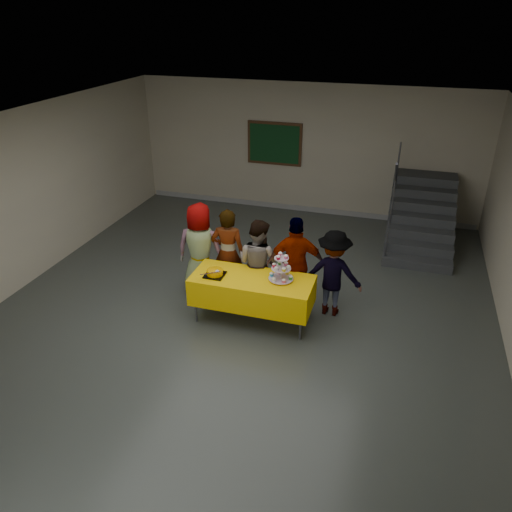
{
  "coord_description": "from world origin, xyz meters",
  "views": [
    {
      "loc": [
        2.23,
        -6.22,
        4.53
      ],
      "look_at": [
        0.23,
        0.33,
        1.05
      ],
      "focal_mm": 35.0,
      "sensor_mm": 36.0,
      "label": 1
    }
  ],
  "objects_px": {
    "bake_table": "(252,290)",
    "cupcake_stand": "(281,270)",
    "bear_cake": "(215,272)",
    "schoolchild_a": "(200,249)",
    "schoolchild_c": "(258,263)",
    "schoolchild_e": "(333,273)",
    "schoolchild_d": "(296,265)",
    "staircase": "(420,217)",
    "noticeboard": "(274,144)",
    "schoolchild_b": "(228,254)"
  },
  "relations": [
    {
      "from": "noticeboard",
      "to": "schoolchild_e",
      "type": "bearing_deg",
      "value": -63.39
    },
    {
      "from": "bake_table",
      "to": "schoolchild_e",
      "type": "bearing_deg",
      "value": 27.59
    },
    {
      "from": "schoolchild_c",
      "to": "noticeboard",
      "type": "relative_size",
      "value": 1.16
    },
    {
      "from": "schoolchild_c",
      "to": "staircase",
      "type": "bearing_deg",
      "value": -107.67
    },
    {
      "from": "bear_cake",
      "to": "staircase",
      "type": "distance_m",
      "value": 5.11
    },
    {
      "from": "cupcake_stand",
      "to": "noticeboard",
      "type": "distance_m",
      "value": 5.01
    },
    {
      "from": "bear_cake",
      "to": "schoolchild_e",
      "type": "distance_m",
      "value": 1.86
    },
    {
      "from": "schoolchild_c",
      "to": "noticeboard",
      "type": "height_order",
      "value": "noticeboard"
    },
    {
      "from": "schoolchild_d",
      "to": "schoolchild_e",
      "type": "relative_size",
      "value": 1.12
    },
    {
      "from": "schoolchild_b",
      "to": "schoolchild_e",
      "type": "relative_size",
      "value": 1.1
    },
    {
      "from": "cupcake_stand",
      "to": "schoolchild_d",
      "type": "relative_size",
      "value": 0.28
    },
    {
      "from": "cupcake_stand",
      "to": "schoolchild_b",
      "type": "bearing_deg",
      "value": 151.87
    },
    {
      "from": "schoolchild_e",
      "to": "staircase",
      "type": "xyz_separation_m",
      "value": [
        1.32,
        3.4,
        -0.23
      ]
    },
    {
      "from": "cupcake_stand",
      "to": "schoolchild_d",
      "type": "xyz_separation_m",
      "value": [
        0.12,
        0.48,
        -0.13
      ]
    },
    {
      "from": "schoolchild_d",
      "to": "staircase",
      "type": "bearing_deg",
      "value": -131.83
    },
    {
      "from": "cupcake_stand",
      "to": "schoolchild_d",
      "type": "bearing_deg",
      "value": 75.81
    },
    {
      "from": "bear_cake",
      "to": "schoolchild_c",
      "type": "bearing_deg",
      "value": 51.29
    },
    {
      "from": "schoolchild_c",
      "to": "noticeboard",
      "type": "distance_m",
      "value": 4.47
    },
    {
      "from": "schoolchild_a",
      "to": "noticeboard",
      "type": "height_order",
      "value": "noticeboard"
    },
    {
      "from": "schoolchild_e",
      "to": "staircase",
      "type": "bearing_deg",
      "value": -109.53
    },
    {
      "from": "bake_table",
      "to": "cupcake_stand",
      "type": "bearing_deg",
      "value": 9.06
    },
    {
      "from": "cupcake_stand",
      "to": "schoolchild_a",
      "type": "relative_size",
      "value": 0.27
    },
    {
      "from": "schoolchild_c",
      "to": "cupcake_stand",
      "type": "bearing_deg",
      "value": 156.01
    },
    {
      "from": "bear_cake",
      "to": "noticeboard",
      "type": "relative_size",
      "value": 0.28
    },
    {
      "from": "cupcake_stand",
      "to": "schoolchild_a",
      "type": "distance_m",
      "value": 1.65
    },
    {
      "from": "bake_table",
      "to": "cupcake_stand",
      "type": "distance_m",
      "value": 0.59
    },
    {
      "from": "schoolchild_d",
      "to": "noticeboard",
      "type": "bearing_deg",
      "value": -83.2
    },
    {
      "from": "bear_cake",
      "to": "schoolchild_a",
      "type": "height_order",
      "value": "schoolchild_a"
    },
    {
      "from": "bear_cake",
      "to": "schoolchild_e",
      "type": "xyz_separation_m",
      "value": [
        1.73,
        0.69,
        -0.11
      ]
    },
    {
      "from": "schoolchild_a",
      "to": "noticeboard",
      "type": "xyz_separation_m",
      "value": [
        0.14,
        4.23,
        0.79
      ]
    },
    {
      "from": "schoolchild_a",
      "to": "schoolchild_d",
      "type": "xyz_separation_m",
      "value": [
        1.67,
        -0.06,
        -0.01
      ]
    },
    {
      "from": "bake_table",
      "to": "cupcake_stand",
      "type": "height_order",
      "value": "cupcake_stand"
    },
    {
      "from": "schoolchild_a",
      "to": "bake_table",
      "type": "bearing_deg",
      "value": 144.81
    },
    {
      "from": "schoolchild_b",
      "to": "schoolchild_d",
      "type": "height_order",
      "value": "schoolchild_d"
    },
    {
      "from": "schoolchild_e",
      "to": "noticeboard",
      "type": "relative_size",
      "value": 1.11
    },
    {
      "from": "bear_cake",
      "to": "schoolchild_a",
      "type": "distance_m",
      "value": 0.88
    },
    {
      "from": "schoolchild_d",
      "to": "schoolchild_b",
      "type": "bearing_deg",
      "value": -16.94
    },
    {
      "from": "cupcake_stand",
      "to": "schoolchild_e",
      "type": "height_order",
      "value": "schoolchild_e"
    },
    {
      "from": "bear_cake",
      "to": "schoolchild_e",
      "type": "relative_size",
      "value": 0.25
    },
    {
      "from": "staircase",
      "to": "bake_table",
      "type": "bearing_deg",
      "value": -121.69
    },
    {
      "from": "bear_cake",
      "to": "schoolchild_d",
      "type": "height_order",
      "value": "schoolchild_d"
    },
    {
      "from": "schoolchild_a",
      "to": "schoolchild_c",
      "type": "xyz_separation_m",
      "value": [
        1.04,
        -0.07,
        -0.06
      ]
    },
    {
      "from": "bear_cake",
      "to": "schoolchild_a",
      "type": "xyz_separation_m",
      "value": [
        -0.54,
        0.7,
        -0.02
      ]
    },
    {
      "from": "bake_table",
      "to": "schoolchild_c",
      "type": "bearing_deg",
      "value": 97.61
    },
    {
      "from": "schoolchild_b",
      "to": "schoolchild_d",
      "type": "relative_size",
      "value": 0.98
    },
    {
      "from": "noticeboard",
      "to": "schoolchild_a",
      "type": "bearing_deg",
      "value": -91.94
    },
    {
      "from": "bear_cake",
      "to": "staircase",
      "type": "relative_size",
      "value": 0.15
    },
    {
      "from": "schoolchild_b",
      "to": "staircase",
      "type": "relative_size",
      "value": 0.66
    },
    {
      "from": "bake_table",
      "to": "staircase",
      "type": "distance_m",
      "value": 4.7
    },
    {
      "from": "schoolchild_c",
      "to": "schoolchild_a",
      "type": "bearing_deg",
      "value": 14.72
    }
  ]
}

